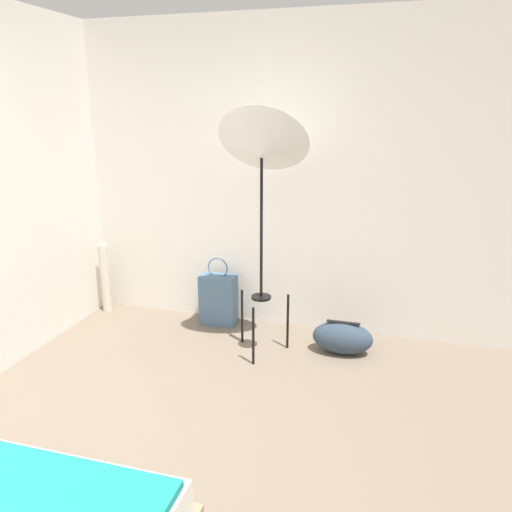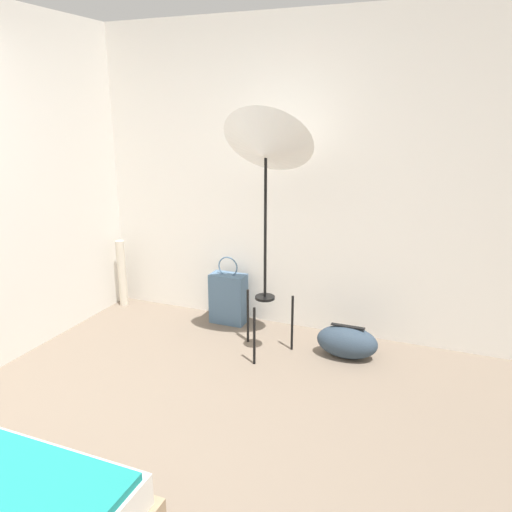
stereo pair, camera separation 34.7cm
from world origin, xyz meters
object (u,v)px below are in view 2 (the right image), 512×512
Objects in this scene: tote_bag at (228,298)px; paper_roll at (122,273)px; duffel_bag at (347,342)px; photo_umbrella at (266,151)px.

paper_roll is at bearing -179.34° from tote_bag.
tote_bag reaches higher than duffel_bag.
tote_bag is at bearing 140.83° from photo_umbrella.
tote_bag is 0.95× the size of paper_roll.
photo_umbrella reaches higher than tote_bag.
paper_roll is (-1.13, -0.01, 0.10)m from tote_bag.
tote_bag is at bearing 166.91° from duffel_bag.
duffel_bag is 2.29m from paper_roll.
tote_bag is (-0.51, 0.41, -1.34)m from photo_umbrella.
duffel_bag is at bearing -13.09° from tote_bag.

